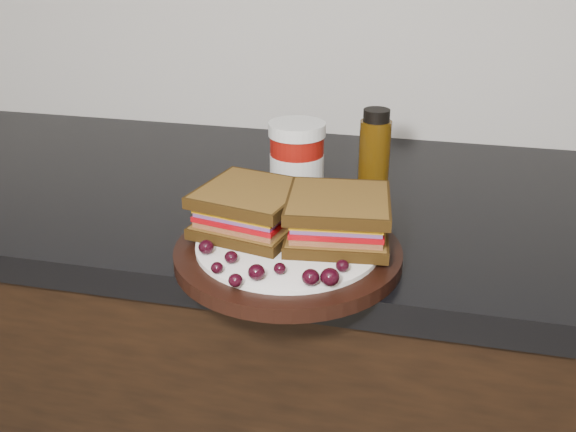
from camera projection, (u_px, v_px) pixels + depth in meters
name	position (u px, v px, depth m)	size (l,w,h in m)	color
base_cabinets	(205.00, 406.00, 1.24)	(3.96, 0.58, 0.86)	black
countertop	(190.00, 191.00, 1.05)	(3.98, 0.60, 0.04)	black
plate	(288.00, 253.00, 0.79)	(0.28, 0.28, 0.02)	black
sandwich_left	(251.00, 209.00, 0.81)	(0.12, 0.12, 0.06)	brown
sandwich_right	(338.00, 218.00, 0.78)	(0.12, 0.12, 0.06)	brown
grape_0	(206.00, 247.00, 0.76)	(0.02, 0.02, 0.02)	black
grape_1	(231.00, 257.00, 0.74)	(0.02, 0.02, 0.01)	black
grape_2	(217.00, 268.00, 0.71)	(0.01, 0.01, 0.01)	black
grape_3	(235.00, 280.00, 0.69)	(0.02, 0.02, 0.01)	black
grape_4	(256.00, 272.00, 0.70)	(0.02, 0.02, 0.02)	black
grape_5	(280.00, 268.00, 0.71)	(0.01, 0.01, 0.01)	black
grape_6	(311.00, 277.00, 0.69)	(0.02, 0.02, 0.02)	black
grape_7	(330.00, 277.00, 0.69)	(0.02, 0.02, 0.02)	black
grape_8	(342.00, 266.00, 0.72)	(0.02, 0.02, 0.01)	black
grape_9	(325.00, 250.00, 0.75)	(0.02, 0.02, 0.02)	black
grape_10	(360.00, 243.00, 0.76)	(0.02, 0.02, 0.02)	black
grape_11	(335.00, 239.00, 0.77)	(0.02, 0.02, 0.02)	black
grape_12	(342.00, 230.00, 0.80)	(0.02, 0.02, 0.02)	black
grape_13	(264.00, 212.00, 0.85)	(0.02, 0.02, 0.02)	black
grape_14	(247.00, 221.00, 0.83)	(0.02, 0.02, 0.01)	black
grape_15	(246.00, 228.00, 0.80)	(0.02, 0.02, 0.02)	black
grape_16	(224.00, 232.00, 0.79)	(0.02, 0.02, 0.02)	black
grape_17	(261.00, 219.00, 0.83)	(0.02, 0.02, 0.02)	black
grape_18	(229.00, 218.00, 0.83)	(0.02, 0.02, 0.02)	black
grape_19	(223.00, 223.00, 0.82)	(0.02, 0.02, 0.02)	black
condiment_jar	(297.00, 163.00, 0.94)	(0.08, 0.08, 0.12)	maroon
oil_bottle	(374.00, 152.00, 0.97)	(0.05, 0.05, 0.13)	#452B06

